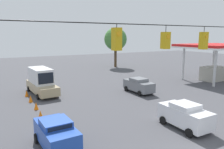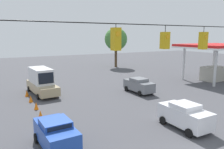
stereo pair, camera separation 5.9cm
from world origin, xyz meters
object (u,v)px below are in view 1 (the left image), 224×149
object	(u,v)px
box_truck_tan_withflow_far	(41,81)
traffic_cone_fourth	(36,106)
traffic_cone_second	(47,127)
overhead_signal_span	(201,67)
traffic_cone_farthest	(27,93)
gas_station	(215,54)
sedan_blue_parked_shoulder	(56,133)
sedan_white_crossing_near	(185,115)
traffic_cone_fifth	(31,99)
tree_horizon_left	(116,39)
traffic_cone_nearest	(61,143)
sedan_grey_oncoming_far	(139,85)
traffic_cone_third	(40,115)

from	to	relation	value
box_truck_tan_withflow_far	traffic_cone_fourth	size ratio (longest dim) A/B	9.28
box_truck_tan_withflow_far	traffic_cone_second	xyz separation A→B (m)	(1.85, 11.22, -1.16)
overhead_signal_span	box_truck_tan_withflow_far	world-z (taller)	overhead_signal_span
traffic_cone_farthest	gas_station	world-z (taller)	gas_station
sedan_blue_parked_shoulder	sedan_white_crossing_near	bearing A→B (deg)	169.61
sedan_white_crossing_near	traffic_cone_fifth	xyz separation A→B (m)	(9.25, -12.60, -0.64)
overhead_signal_span	tree_horizon_left	xyz separation A→B (m)	(-14.67, -34.73, 0.91)
sedan_blue_parked_shoulder	gas_station	distance (m)	28.89
sedan_blue_parked_shoulder	traffic_cone_nearest	size ratio (longest dim) A/B	5.60
overhead_signal_span	traffic_cone_second	bearing A→B (deg)	-48.97
traffic_cone_nearest	tree_horizon_left	distance (m)	37.13
traffic_cone_second	traffic_cone_fourth	size ratio (longest dim) A/B	1.00
overhead_signal_span	sedan_white_crossing_near	size ratio (longest dim) A/B	5.46
sedan_white_crossing_near	traffic_cone_fifth	distance (m)	15.64
traffic_cone_fourth	traffic_cone_farthest	xyz separation A→B (m)	(0.11, -5.32, 0.00)
sedan_grey_oncoming_far	box_truck_tan_withflow_far	distance (m)	11.90
overhead_signal_span	tree_horizon_left	bearing A→B (deg)	-112.90
box_truck_tan_withflow_far	traffic_cone_nearest	bearing A→B (deg)	83.24
sedan_white_crossing_near	traffic_cone_farthest	bearing A→B (deg)	-58.55
traffic_cone_third	gas_station	distance (m)	27.65
tree_horizon_left	sedan_blue_parked_shoulder	bearing A→B (deg)	54.29
traffic_cone_third	tree_horizon_left	xyz separation A→B (m)	(-21.29, -24.24, 5.84)
traffic_cone_farthest	box_truck_tan_withflow_far	bearing A→B (deg)	-165.40
sedan_white_crossing_near	box_truck_tan_withflow_far	xyz separation A→B (m)	(7.48, -15.64, 0.52)
sedan_grey_oncoming_far	traffic_cone_second	xyz separation A→B (m)	(12.48, 5.91, -0.58)
traffic_cone_fourth	sedan_white_crossing_near	bearing A→B (deg)	132.93
box_truck_tan_withflow_far	traffic_cone_farthest	distance (m)	2.19
traffic_cone_second	traffic_cone_third	xyz separation A→B (m)	(-0.05, -2.82, 0.00)
sedan_blue_parked_shoulder	traffic_cone_fifth	bearing A→B (deg)	-90.70
traffic_cone_nearest	gas_station	world-z (taller)	gas_station
traffic_cone_third	sedan_grey_oncoming_far	bearing A→B (deg)	-166.05
traffic_cone_fifth	traffic_cone_farthest	xyz separation A→B (m)	(0.03, -2.57, 0.00)
sedan_grey_oncoming_far	traffic_cone_nearest	bearing A→B (deg)	35.55
traffic_cone_fifth	tree_horizon_left	size ratio (longest dim) A/B	0.08
overhead_signal_span	traffic_cone_third	xyz separation A→B (m)	(6.62, -10.49, -4.92)
traffic_cone_third	traffic_cone_fifth	world-z (taller)	same
sedan_blue_parked_shoulder	traffic_cone_farthest	distance (m)	13.46
tree_horizon_left	traffic_cone_fifth	bearing A→B (deg)	41.60
sedan_grey_oncoming_far	sedan_white_crossing_near	bearing A→B (deg)	73.02
traffic_cone_fifth	overhead_signal_span	bearing A→B (deg)	112.57
box_truck_tan_withflow_far	traffic_cone_fifth	bearing A→B (deg)	59.80
sedan_grey_oncoming_far	gas_station	bearing A→B (deg)	-178.40
traffic_cone_nearest	traffic_cone_fourth	distance (m)	8.32
sedan_grey_oncoming_far	traffic_cone_fourth	world-z (taller)	sedan_grey_oncoming_far
sedan_white_crossing_near	traffic_cone_second	size ratio (longest dim) A/B	5.49
sedan_blue_parked_shoulder	traffic_cone_fifth	xyz separation A→B (m)	(-0.13, -10.88, -0.59)
tree_horizon_left	sedan_white_crossing_near	bearing A→B (deg)	69.11
sedan_blue_parked_shoulder	sedan_white_crossing_near	world-z (taller)	sedan_white_crossing_near
overhead_signal_span	traffic_cone_nearest	distance (m)	9.45
traffic_cone_nearest	box_truck_tan_withflow_far	bearing A→B (deg)	-96.76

